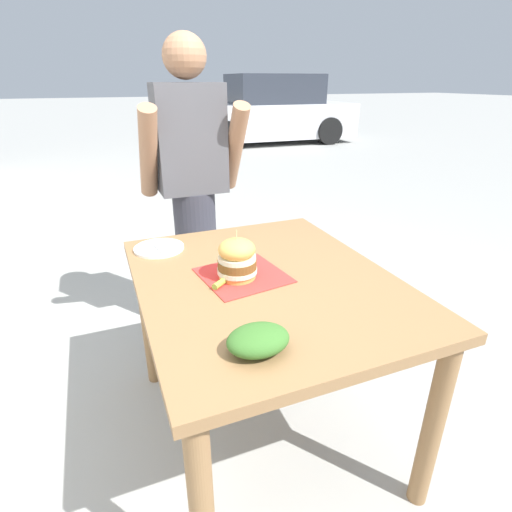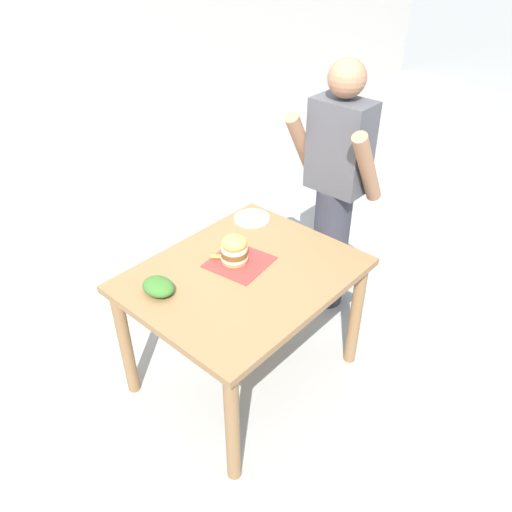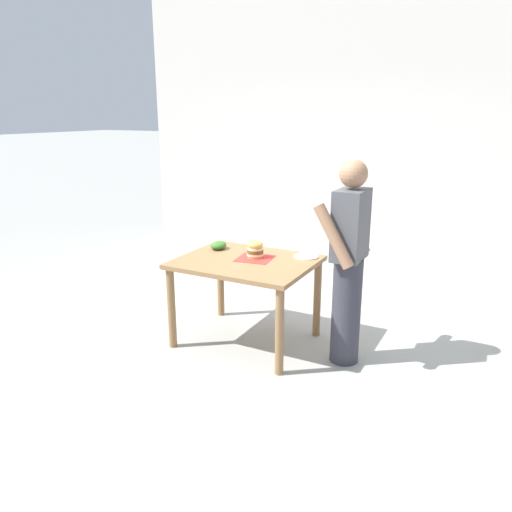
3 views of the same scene
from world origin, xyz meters
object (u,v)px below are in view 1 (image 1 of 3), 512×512
Objects in this scene: side_salad at (258,340)px; parked_car_near_curb at (269,113)px; sandwich at (237,259)px; side_plate_with_forks at (159,248)px; patio_table at (265,304)px; pickle_spear at (222,282)px; diner_across_table at (194,194)px.

parked_car_near_curb reaches higher than side_salad.
side_plate_with_forks is at bearing 120.27° from sandwich.
sandwich reaches higher than patio_table.
sandwich is 1.06× the size of side_salad.
pickle_spear is 0.02× the size of parked_car_near_curb.
sandwich is 9.17m from parked_car_near_curb.
patio_table is at bearing -86.71° from diner_across_table.
patio_table is 0.22m from sandwich.
side_salad is (0.14, -0.84, 0.03)m from side_plate_with_forks.
sandwich is 0.04× the size of parked_car_near_curb.
side_salad reaches higher than side_plate_with_forks.
side_plate_with_forks is 0.85m from side_salad.
side_plate_with_forks is at bearing 127.41° from patio_table.
pickle_spear is at bearing -97.68° from diner_across_table.
patio_table is at bearing -20.98° from sandwich.
side_salad is at bearing -96.25° from diner_across_table.
diner_across_table reaches higher than patio_table.
patio_table is at bearing 64.11° from side_salad.
pickle_spear is 0.06× the size of diner_across_table.
parked_car_near_curb is (4.02, 7.96, -0.06)m from side_plate_with_forks.
side_plate_with_forks reaches higher than patio_table.
pickle_spear reaches higher than side_plate_with_forks.
pickle_spear is at bearing 86.98° from side_salad.
sandwich is 2.03× the size of pickle_spear.
parked_car_near_curb is (3.88, 8.80, -0.09)m from side_salad.
diner_across_table is (0.28, 0.48, 0.10)m from side_plate_with_forks.
side_salad is (-0.10, -0.44, -0.04)m from sandwich.
patio_table is 0.48m from side_salad.
sandwich is 0.46m from side_plate_with_forks.
side_plate_with_forks is 8.91m from parked_car_near_curb.
parked_car_near_curb reaches higher than pickle_spear.
side_plate_with_forks is at bearing 109.89° from pickle_spear.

